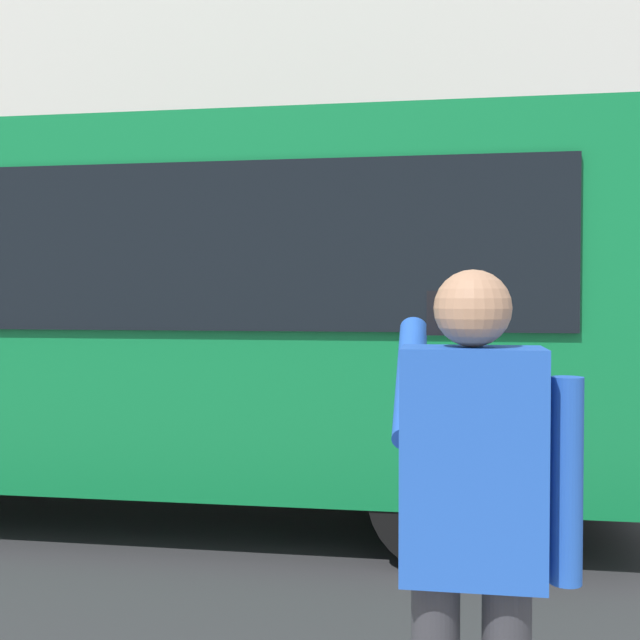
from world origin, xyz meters
name	(u,v)px	position (x,y,z in m)	size (l,w,h in m)	color
ground_plane	(452,510)	(0.00, 0.00, 0.00)	(60.00, 60.00, 0.00)	#2B2B2D
building_facade_far	(451,43)	(-0.02, -6.80, 5.99)	(28.00, 1.55, 12.00)	beige
red_bus	(83,307)	(3.08, 0.34, 1.68)	(9.05, 2.54, 3.08)	#0F7238
pedestrian_photographer	(473,518)	(-0.02, 4.29, 1.14)	(0.53, 0.52, 1.70)	#2D2D33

